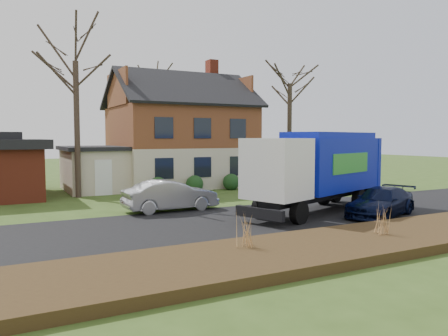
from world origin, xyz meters
name	(u,v)px	position (x,y,z in m)	size (l,w,h in m)	color
ground	(262,219)	(0.00, 0.00, 0.00)	(120.00, 120.00, 0.00)	#334B19
road	(262,219)	(0.00, 0.00, 0.01)	(80.00, 7.00, 0.02)	black
mulch_verge	(355,243)	(0.00, -5.30, 0.15)	(80.00, 3.50, 0.30)	black
main_house	(174,129)	(1.49, 13.91, 4.03)	(12.95, 8.95, 9.26)	#C2B49C
garbage_truck	(320,166)	(3.32, 0.35, 2.10)	(8.78, 4.96, 3.65)	black
silver_sedan	(171,195)	(-2.63, 3.76, 0.72)	(1.52, 4.35, 1.43)	#A2A4A9
navy_wagon	(381,202)	(4.92, -1.80, 0.62)	(1.75, 4.29, 1.25)	black
tree_front_west	(75,41)	(-5.67, 10.48, 8.77)	(3.58, 3.58, 10.65)	#3D2F24
tree_front_east	(290,67)	(9.17, 10.72, 8.46)	(3.75, 3.75, 10.41)	#382D21
tree_back	(155,74)	(2.57, 21.23, 8.89)	(3.37, 3.37, 10.67)	#3E3325
grass_clump_west	(246,230)	(-3.53, -4.64, 0.79)	(0.37, 0.30, 0.97)	tan
grass_clump_mid	(383,220)	(1.16, -5.34, 0.77)	(0.34, 0.28, 0.94)	#B0814D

